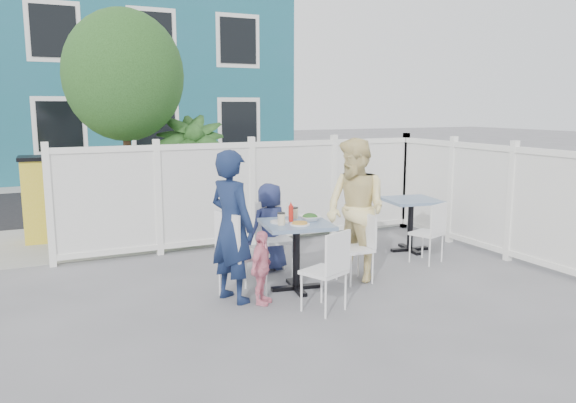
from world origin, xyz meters
name	(u,v)px	position (x,y,z in m)	size (l,w,h in m)	color
ground	(320,290)	(0.00, 0.00, 0.00)	(80.00, 80.00, 0.00)	slate
near_sidewalk	(218,227)	(0.00, 3.80, 0.01)	(24.00, 2.60, 0.01)	gray
street	(169,197)	(0.00, 7.50, 0.00)	(24.00, 5.00, 0.01)	black
far_sidewalk	(143,182)	(0.00, 10.60, 0.01)	(24.00, 1.60, 0.01)	gray
building	(104,79)	(-0.50, 14.00, 3.00)	(11.00, 6.00, 6.00)	#1B5D6A
fence_back	(252,195)	(0.10, 2.40, 0.78)	(5.86, 0.08, 1.60)	white
fence_right	(479,199)	(3.00, 0.60, 0.78)	(0.08, 3.66, 1.60)	white
tree	(124,76)	(-1.60, 3.30, 2.59)	(1.80, 1.62, 3.59)	#382316
utility_cabinet	(47,201)	(-2.77, 4.00, 0.66)	(0.71, 0.50, 1.31)	gold
potted_shrub_a	(190,179)	(-0.69, 3.10, 1.00)	(1.12, 1.12, 2.00)	#1C3C17
potted_shrub_b	(312,188)	(1.47, 3.00, 0.72)	(1.30, 1.13, 1.45)	#1C3C17
main_table	(296,238)	(-0.25, 0.14, 0.63)	(0.88, 0.88, 0.81)	#405F85
spare_table	(411,211)	(2.08, 1.02, 0.61)	(0.86, 0.86, 0.79)	#405F85
chair_left	(236,248)	(-0.99, 0.15, 0.58)	(0.54, 0.55, 0.99)	white
chair_right	(360,242)	(0.60, 0.09, 0.49)	(0.37, 0.38, 0.85)	white
chair_back	(273,232)	(-0.22, 0.87, 0.54)	(0.46, 0.45, 0.92)	white
chair_near	(330,265)	(-0.27, -0.69, 0.51)	(0.52, 0.51, 0.88)	white
chair_spare	(432,228)	(1.92, 0.35, 0.49)	(0.49, 0.48, 0.84)	white
man	(232,226)	(-1.05, 0.11, 0.84)	(0.61, 0.40, 1.68)	#142244
woman	(356,210)	(0.59, 0.19, 0.88)	(0.86, 0.67, 1.76)	yellow
boy	(270,227)	(-0.21, 1.00, 0.58)	(0.57, 0.37, 1.16)	navy
toddler	(261,268)	(-0.81, -0.15, 0.41)	(0.48, 0.20, 0.82)	pink
plate_main	(300,224)	(-0.27, 0.00, 0.82)	(0.23, 0.23, 0.01)	white
plate_side	(280,222)	(-0.42, 0.23, 0.82)	(0.22, 0.22, 0.02)	white
salad_bowl	(310,218)	(-0.06, 0.16, 0.84)	(0.24, 0.24, 0.06)	white
coffee_cup_a	(281,219)	(-0.46, 0.09, 0.87)	(0.09, 0.09, 0.13)	beige
coffee_cup_b	(295,213)	(-0.16, 0.36, 0.87)	(0.08, 0.08, 0.12)	beige
ketchup_bottle	(291,214)	(-0.28, 0.22, 0.90)	(0.06, 0.06, 0.18)	red
salt_shaker	(284,216)	(-0.30, 0.37, 0.84)	(0.03, 0.03, 0.07)	white
pepper_shaker	(284,215)	(-0.27, 0.42, 0.84)	(0.03, 0.03, 0.07)	black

